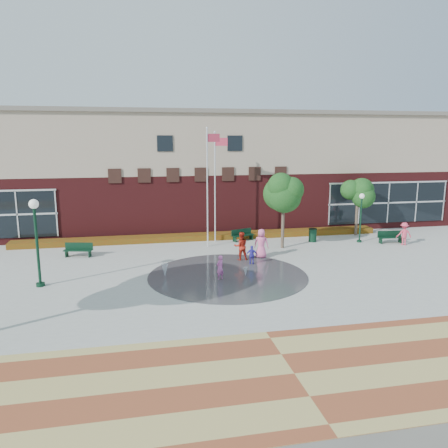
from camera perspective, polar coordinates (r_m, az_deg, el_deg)
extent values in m
plane|color=#666056|center=(20.45, 2.24, -9.30)|extent=(120.00, 120.00, 0.00)
cube|color=#A8A8A0|center=(24.15, 0.00, -6.06)|extent=(46.00, 18.00, 0.01)
cube|color=brown|center=(14.37, 9.16, -18.77)|extent=(46.00, 6.00, 0.01)
cylinder|color=#383A3D|center=(23.21, 0.49, -6.77)|extent=(8.40, 8.40, 0.01)
cube|color=#57181A|center=(36.73, -4.16, 3.44)|extent=(44.00, 10.00, 4.50)
cube|color=tan|center=(36.41, -4.26, 10.48)|extent=(44.00, 10.00, 4.50)
cube|color=slate|center=(36.46, -4.31, 14.09)|extent=(44.40, 10.40, 0.30)
cube|color=black|center=(37.07, 20.61, 2.62)|extent=(10.00, 0.12, 3.19)
cube|color=black|center=(31.17, -7.72, 10.39)|extent=(1.10, 0.10, 1.10)
cube|color=black|center=(31.89, 1.43, 10.50)|extent=(1.10, 0.10, 1.10)
cube|color=#A41A05|center=(31.38, -2.74, -2.04)|extent=(26.00, 1.20, 0.40)
cylinder|color=white|center=(28.59, -2.19, 4.55)|extent=(0.09, 0.09, 7.74)
sphere|color=white|center=(28.41, -2.25, 12.42)|extent=(0.15, 0.15, 0.15)
cube|color=#B52E46|center=(28.51, -1.40, 11.18)|extent=(0.85, 0.10, 0.52)
cylinder|color=white|center=(29.97, -1.19, 4.61)|extent=(0.10, 0.10, 7.49)
sphere|color=white|center=(29.78, -1.22, 11.88)|extent=(0.15, 0.15, 0.15)
cube|color=#B52E46|center=(29.71, -0.38, 10.68)|extent=(0.82, 0.31, 0.53)
cylinder|color=black|center=(22.89, -23.19, -2.91)|extent=(0.14, 0.14, 3.88)
cylinder|color=black|center=(23.38, -22.84, -7.31)|extent=(0.41, 0.41, 0.18)
sphere|color=white|center=(22.50, -23.60, 2.41)|extent=(0.46, 0.46, 0.46)
cylinder|color=black|center=(31.62, 17.40, 0.42)|extent=(0.11, 0.11, 3.09)
cylinder|color=black|center=(31.92, 17.24, -2.18)|extent=(0.33, 0.33, 0.15)
sphere|color=white|center=(31.37, 17.58, 3.50)|extent=(0.36, 0.36, 0.36)
cube|color=black|center=(28.12, -18.52, -3.27)|extent=(1.78, 0.85, 0.06)
cube|color=black|center=(28.26, -18.41, -2.73)|extent=(1.68, 0.43, 0.43)
cube|color=black|center=(30.84, 2.48, -1.47)|extent=(1.73, 1.03, 0.06)
cube|color=black|center=(30.96, 2.27, -1.02)|extent=(1.58, 0.64, 0.42)
cube|color=black|center=(32.22, 20.93, -1.64)|extent=(1.74, 0.62, 0.06)
cube|color=black|center=(32.36, 20.79, -1.19)|extent=(1.71, 0.19, 0.43)
cylinder|color=black|center=(31.18, 11.50, -1.49)|extent=(0.55, 0.55, 0.91)
cylinder|color=black|center=(31.08, 11.53, -0.63)|extent=(0.58, 0.58, 0.05)
cylinder|color=#45372C|center=(28.86, 7.69, -0.22)|extent=(0.21, 0.21, 3.02)
cylinder|color=#45372C|center=(33.92, 16.91, 0.61)|extent=(0.21, 0.21, 2.47)
cone|color=white|center=(23.10, -7.71, -6.98)|extent=(0.37, 0.37, 0.71)
cone|color=white|center=(23.01, 2.84, -6.96)|extent=(0.23, 0.23, 0.51)
imported|color=#DF60B8|center=(22.38, -0.54, -5.73)|extent=(0.56, 0.53, 1.29)
imported|color=#B22315|center=(25.87, 2.23, -2.92)|extent=(0.84, 0.65, 1.73)
imported|color=pink|center=(26.46, 4.90, -2.56)|extent=(1.03, 0.87, 1.79)
imported|color=#3C31BD|center=(25.09, 3.66, -4.08)|extent=(0.71, 0.43, 1.13)
imported|color=#DD405B|center=(31.97, 22.46, -1.20)|extent=(1.10, 0.76, 1.57)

